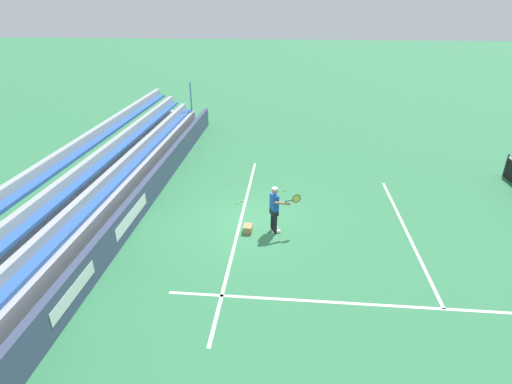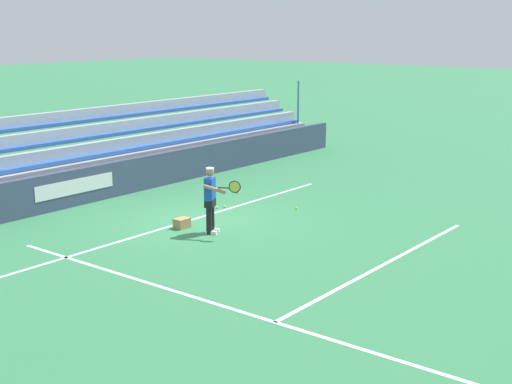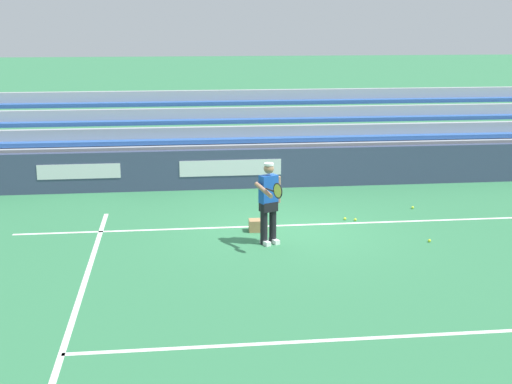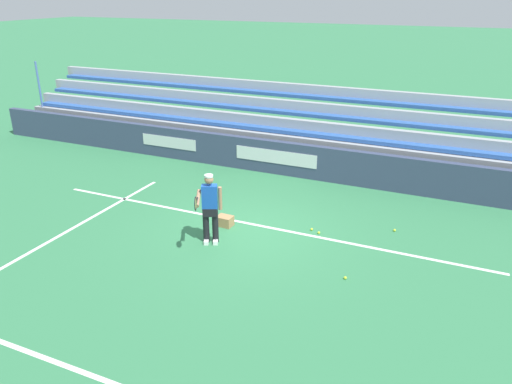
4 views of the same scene
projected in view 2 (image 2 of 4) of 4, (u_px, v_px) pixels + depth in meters
The scene contains 12 objects.
ground_plane at pixel (203, 224), 19.24m from camera, with size 160.00×160.00×0.00m, color #337A4C.
court_baseline_white at pixel (189, 220), 19.54m from camera, with size 12.00×0.10×0.01m, color white.
court_sideline_white at pixel (212, 303), 13.68m from camera, with size 0.10×12.00×0.01m, color white.
court_service_line_white at pixel (385, 264), 15.93m from camera, with size 8.22×0.10×0.01m, color white.
back_wall_sponsor_board at pixel (97, 183), 21.73m from camera, with size 25.44×0.25×1.10m.
bleacher_stand at pixel (59, 170), 22.80m from camera, with size 24.17×2.40×2.95m.
tennis_player at pixel (211, 199), 18.15m from camera, with size 0.57×1.08×1.71m.
ball_box_cardboard at pixel (182, 223), 18.80m from camera, with size 0.40×0.30×0.26m, color #A87F51.
tennis_ball_near_player at pixel (238, 192), 22.79m from camera, with size 0.07×0.07×0.07m, color #CCE533.
tennis_ball_toward_net at pixel (296, 208), 20.75m from camera, with size 0.07×0.07×0.07m, color #CCE533.
tennis_ball_far_right at pixel (225, 207), 20.95m from camera, with size 0.07×0.07×0.07m, color #CCE533.
tennis_ball_on_baseline at pixel (217, 207), 20.84m from camera, with size 0.07×0.07×0.07m, color #CCE533.
Camera 2 is at (13.70, 12.60, 5.15)m, focal length 50.00 mm.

